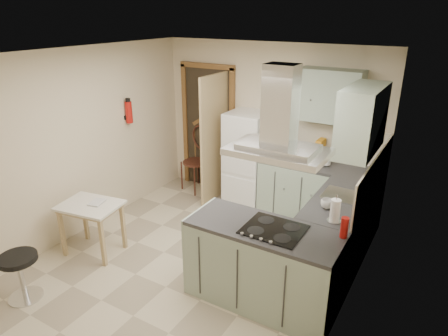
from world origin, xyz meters
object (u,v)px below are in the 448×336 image
Objects in this scene: stool at (22,277)px; fridge at (248,160)px; drop_leaf_table at (93,228)px; microwave at (278,148)px; peninsula at (263,265)px; extractor_hood at (278,151)px; bentwood_chair at (196,162)px.

fridge is at bearing 72.82° from stool.
fridge is 2.06× the size of drop_leaf_table.
peninsula is at bearing -60.71° from microwave.
stool is at bearing -150.27° from peninsula.
stool is (-1.01, -3.25, -0.48)m from fridge.
peninsula reaches higher than drop_leaf_table.
extractor_hood is 1.89× the size of microwave.
drop_leaf_table is 2.27m from bentwood_chair.
peninsula reaches higher than stool.
stool is (-2.23, -1.27, -0.18)m from peninsula.
bentwood_chair is 2.13× the size of microwave.
extractor_hood is at bearing -58.18° from microwave.
stool is at bearing -73.04° from bentwood_chair.
drop_leaf_table reaches higher than stool.
fridge is 0.58m from microwave.
fridge reaches higher than microwave.
fridge is 2.49m from drop_leaf_table.
extractor_hood reaches higher than microwave.
fridge is at bearing 123.79° from extractor_hood.
fridge is at bearing 121.74° from peninsula.
microwave is at bearing 45.82° from drop_leaf_table.
drop_leaf_table is at bearing -115.49° from microwave.
bentwood_chair is at bearing -172.41° from microwave.
extractor_hood is at bearing -23.80° from bentwood_chair.
drop_leaf_table is 1.02m from stool.
peninsula is at bearing -2.99° from drop_leaf_table.
peninsula is 2.17m from microwave.
bentwood_chair is at bearing 139.15° from extractor_hood.
extractor_hood is at bearing 28.66° from stool.
microwave reaches higher than drop_leaf_table.
drop_leaf_table is 0.72× the size of bentwood_chair.
fridge reaches higher than bentwood_chair.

